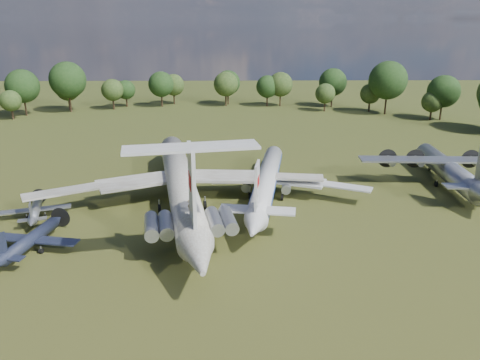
{
  "coord_description": "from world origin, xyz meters",
  "views": [
    {
      "loc": [
        7.83,
        -64.66,
        26.51
      ],
      "look_at": [
        8.83,
        -2.44,
        5.0
      ],
      "focal_mm": 35.0,
      "sensor_mm": 36.0,
      "label": 1
    }
  ],
  "objects_px": {
    "an12_transport": "(448,173)",
    "person_on_il62": "(190,204)",
    "il62_airliner": "(181,188)",
    "small_prop_northwest": "(36,212)",
    "small_prop_west": "(31,243)",
    "tu104_jet": "(267,184)"
  },
  "relations": [
    {
      "from": "tu104_jet",
      "to": "small_prop_west",
      "type": "distance_m",
      "value": 34.35
    },
    {
      "from": "il62_airliner",
      "to": "an12_transport",
      "type": "xyz_separation_m",
      "value": [
        43.75,
        8.36,
        -0.66
      ]
    },
    {
      "from": "tu104_jet",
      "to": "small_prop_northwest",
      "type": "xyz_separation_m",
      "value": [
        -32.91,
        -7.51,
        -1.18
      ]
    },
    {
      "from": "il62_airliner",
      "to": "an12_transport",
      "type": "bearing_deg",
      "value": 0.44
    },
    {
      "from": "an12_transport",
      "to": "person_on_il62",
      "type": "height_order",
      "value": "person_on_il62"
    },
    {
      "from": "il62_airliner",
      "to": "small_prop_northwest",
      "type": "xyz_separation_m",
      "value": [
        -19.9,
        -4.4,
        -1.87
      ]
    },
    {
      "from": "il62_airliner",
      "to": "tu104_jet",
      "type": "height_order",
      "value": "il62_airliner"
    },
    {
      "from": "il62_airliner",
      "to": "an12_transport",
      "type": "height_order",
      "value": "il62_airliner"
    },
    {
      "from": "small_prop_northwest",
      "to": "person_on_il62",
      "type": "relative_size",
      "value": 7.85
    },
    {
      "from": "an12_transport",
      "to": "small_prop_west",
      "type": "xyz_separation_m",
      "value": [
        -60.27,
        -22.79,
        -1.01
      ]
    },
    {
      "from": "small_prop_west",
      "to": "small_prop_northwest",
      "type": "xyz_separation_m",
      "value": [
        -3.39,
        10.03,
        -0.2
      ]
    },
    {
      "from": "tu104_jet",
      "to": "person_on_il62",
      "type": "bearing_deg",
      "value": -109.71
    },
    {
      "from": "tu104_jet",
      "to": "small_prop_west",
      "type": "xyz_separation_m",
      "value": [
        -29.52,
        -17.54,
        -0.98
      ]
    },
    {
      "from": "tu104_jet",
      "to": "small_prop_northwest",
      "type": "relative_size",
      "value": 3.31
    },
    {
      "from": "il62_airliner",
      "to": "an12_transport",
      "type": "distance_m",
      "value": 44.55
    },
    {
      "from": "small_prop_west",
      "to": "small_prop_northwest",
      "type": "relative_size",
      "value": 1.21
    },
    {
      "from": "tu104_jet",
      "to": "small_prop_northwest",
      "type": "distance_m",
      "value": 33.78
    },
    {
      "from": "an12_transport",
      "to": "tu104_jet",
      "type": "bearing_deg",
      "value": -167.88
    },
    {
      "from": "il62_airliner",
      "to": "person_on_il62",
      "type": "distance_m",
      "value": 16.14
    },
    {
      "from": "il62_airliner",
      "to": "small_prop_west",
      "type": "distance_m",
      "value": 21.99
    },
    {
      "from": "small_prop_west",
      "to": "il62_airliner",
      "type": "bearing_deg",
      "value": 51.92
    },
    {
      "from": "il62_airliner",
      "to": "person_on_il62",
      "type": "xyz_separation_m",
      "value": [
        2.83,
        -15.47,
        3.62
      ]
    }
  ]
}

